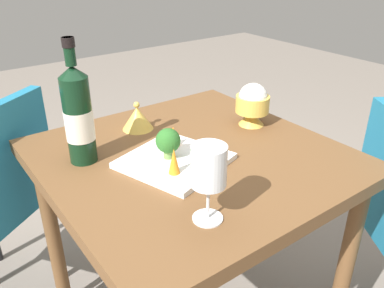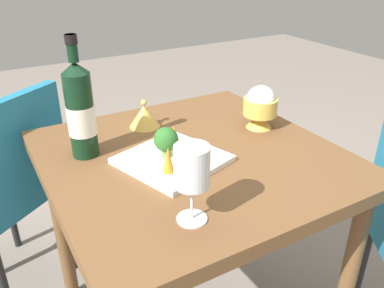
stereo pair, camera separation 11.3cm
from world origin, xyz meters
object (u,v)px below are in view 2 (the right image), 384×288
Objects in this scene: wine_bottle at (80,111)px; carrot_garnish_right at (168,160)px; carrot_garnish_left at (174,135)px; chair_by_wall at (10,180)px; broccoli_floret at (166,140)px; wine_glass at (192,169)px; rice_bowl_lid at (144,116)px; rice_bowl at (260,106)px; serving_plate at (173,160)px.

carrot_garnish_right is (0.23, 0.15, -0.08)m from wine_bottle.
carrot_garnish_left is at bearing 67.02° from wine_bottle.
chair_by_wall reaches higher than broccoli_floret.
wine_glass reaches higher than rice_bowl_lid.
chair_by_wall is at bearing -157.77° from wine_glass.
rice_bowl is at bearing 108.42° from carrot_garnish_right.
chair_by_wall is at bearing -150.22° from wine_bottle.
rice_bowl_lid is (-0.10, 0.23, -0.10)m from wine_bottle.
broccoli_floret is 1.24× the size of carrot_garnish_right.
serving_plate is 4.53× the size of carrot_garnish_right.
carrot_garnish_left reaches higher than serving_plate.
broccoli_floret is 0.08m from carrot_garnish_left.
rice_bowl is at bearing 98.70° from broccoli_floret.
carrot_garnish_right is (0.07, -0.05, 0.04)m from serving_plate.
wine_glass reaches higher than broccoli_floret.
serving_plate is (0.26, -0.03, -0.03)m from rice_bowl_lid.
wine_bottle is 0.29m from carrot_garnish_right.
carrot_garnish_left is 0.86× the size of carrot_garnish_right.
serving_plate is at bearing 44.74° from broccoli_floret.
wine_glass is (0.41, 0.11, -0.01)m from wine_bottle.
broccoli_floret is at bearing -44.49° from carrot_garnish_left.
wine_glass reaches higher than serving_plate.
rice_bowl is at bearing -65.91° from chair_by_wall.
wine_bottle is 4.89× the size of carrot_garnish_right.
wine_bottle is 0.28m from serving_plate.
rice_bowl_lid is at bearing -120.96° from rice_bowl.
carrot_garnish_right is at bearing 168.71° from wine_glass.
wine_bottle reaches higher than broccoli_floret.
wine_glass is at bearing 15.15° from wine_bottle.
carrot_garnish_right is at bearing -23.19° from broccoli_floret.
rice_bowl_lid is (-0.51, 0.11, -0.09)m from wine_glass.
rice_bowl is 1.65× the size of broccoli_floret.
rice_bowl_lid is 0.25m from broccoli_floret.
chair_by_wall reaches higher than serving_plate.
carrot_garnish_right is at bearing -13.38° from rice_bowl_lid.
chair_by_wall is at bearing -142.53° from serving_plate.
rice_bowl reaches higher than rice_bowl_lid.
serving_plate is at bearing 49.72° from wine_bottle.
serving_plate is 3.66× the size of broccoli_floret.
chair_by_wall is at bearing -142.73° from broccoli_floret.
serving_plate is 5.26× the size of carrot_garnish_left.
chair_by_wall reaches higher than rice_bowl_lid.
carrot_garnish_left is at bearing -89.41° from rice_bowl.
wine_bottle is 2.39× the size of rice_bowl.
rice_bowl is at bearing 100.88° from serving_plate.
rice_bowl_lid is 0.20m from carrot_garnish_left.
wine_bottle reaches higher than chair_by_wall.
carrot_garnish_right is at bearing -33.18° from carrot_garnish_left.
wine_bottle is 0.25m from broccoli_floret.
wine_bottle is at bearing -66.69° from rice_bowl_lid.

